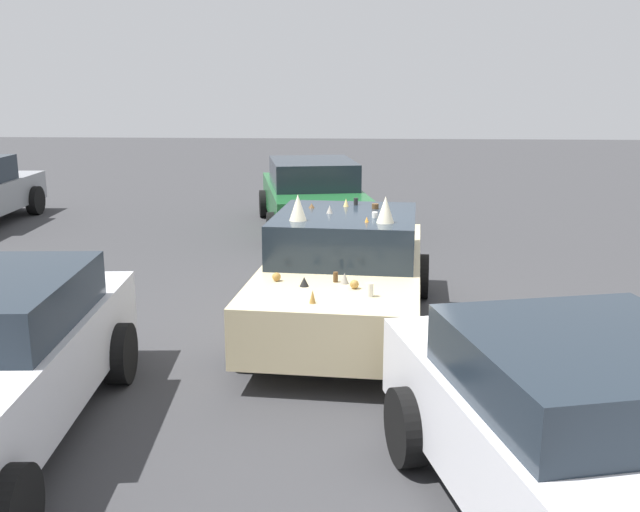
% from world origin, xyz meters
% --- Properties ---
extents(ground_plane, '(60.00, 60.00, 0.00)m').
position_xyz_m(ground_plane, '(0.00, 0.00, 0.00)').
color(ground_plane, '#38383A').
extents(art_car_decorated, '(4.57, 2.35, 1.72)m').
position_xyz_m(art_car_decorated, '(0.02, -0.00, 0.70)').
color(art_car_decorated, beige).
rests_on(art_car_decorated, ground).
extents(parked_sedan_behind_left, '(4.76, 2.63, 1.42)m').
position_xyz_m(parked_sedan_behind_left, '(6.12, 0.81, 0.71)').
color(parked_sedan_behind_left, '#1E602D').
rests_on(parked_sedan_behind_left, ground).
extents(parked_sedan_near_right, '(4.63, 2.80, 1.37)m').
position_xyz_m(parked_sedan_near_right, '(-4.32, -1.79, 0.69)').
color(parked_sedan_near_right, white).
rests_on(parked_sedan_near_right, ground).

